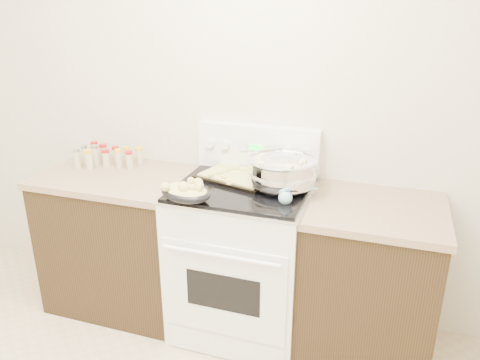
% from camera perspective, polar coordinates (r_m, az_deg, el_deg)
% --- Properties ---
extents(counter_left, '(0.93, 0.67, 0.92)m').
position_cam_1_polar(counter_left, '(3.19, -14.04, -6.99)').
color(counter_left, black).
rests_on(counter_left, ground).
extents(counter_right, '(0.73, 0.67, 0.92)m').
position_cam_1_polar(counter_right, '(2.76, 15.25, -11.81)').
color(counter_right, black).
rests_on(counter_right, ground).
extents(kitchen_range, '(0.78, 0.73, 1.22)m').
position_cam_1_polar(kitchen_range, '(2.85, 0.35, -9.25)').
color(kitchen_range, white).
rests_on(kitchen_range, ground).
extents(mixing_bowl, '(0.45, 0.45, 0.23)m').
position_cam_1_polar(mixing_bowl, '(2.60, 5.15, 0.86)').
color(mixing_bowl, silver).
rests_on(mixing_bowl, kitchen_range).
extents(roasting_pan, '(0.33, 0.27, 0.11)m').
position_cam_1_polar(roasting_pan, '(2.46, -6.63, -1.40)').
color(roasting_pan, black).
rests_on(roasting_pan, kitchen_range).
extents(baking_sheet, '(0.50, 0.41, 0.06)m').
position_cam_1_polar(baking_sheet, '(2.75, -0.26, 0.47)').
color(baking_sheet, black).
rests_on(baking_sheet, kitchen_range).
extents(wooden_spoon, '(0.15, 0.25, 0.04)m').
position_cam_1_polar(wooden_spoon, '(2.66, -0.59, -0.37)').
color(wooden_spoon, tan).
rests_on(wooden_spoon, kitchen_range).
extents(blue_ladle, '(0.18, 0.22, 0.09)m').
position_cam_1_polar(blue_ladle, '(2.44, 5.83, -2.03)').
color(blue_ladle, '#7FACBE').
rests_on(blue_ladle, kitchen_range).
extents(spice_jars, '(0.39, 0.24, 0.13)m').
position_cam_1_polar(spice_jars, '(3.17, -16.01, 2.86)').
color(spice_jars, '#BFB28C').
rests_on(spice_jars, counter_left).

